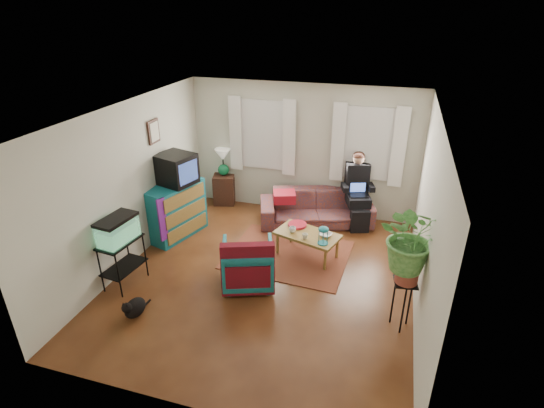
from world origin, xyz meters
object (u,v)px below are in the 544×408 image
(dresser, at_px, (175,210))
(side_table, at_px, (224,189))
(sofa, at_px, (316,203))
(armchair, at_px, (248,262))
(coffee_table, at_px, (307,245))
(aquarium_stand, at_px, (124,263))
(plant_stand, at_px, (402,304))

(dresser, bearing_deg, side_table, 94.44)
(sofa, bearing_deg, dresser, -171.90)
(sofa, height_order, side_table, sofa)
(armchair, distance_m, coffee_table, 1.25)
(side_table, bearing_deg, armchair, -60.91)
(aquarium_stand, relative_size, coffee_table, 0.72)
(armchair, bearing_deg, side_table, -80.75)
(sofa, relative_size, coffee_table, 2.06)
(coffee_table, bearing_deg, aquarium_stand, -130.56)
(sofa, distance_m, side_table, 2.09)
(dresser, bearing_deg, armchair, -13.94)
(side_table, relative_size, plant_stand, 0.87)
(aquarium_stand, height_order, plant_stand, aquarium_stand)
(sofa, xyz_separation_m, plant_stand, (1.65, -2.61, -0.06))
(plant_stand, bearing_deg, side_table, 141.52)
(plant_stand, bearing_deg, aquarium_stand, -177.15)
(dresser, relative_size, coffee_table, 1.07)
(dresser, xyz_separation_m, plant_stand, (4.05, -1.41, -0.14))
(dresser, height_order, armchair, dresser)
(dresser, xyz_separation_m, armchair, (1.79, -1.07, -0.12))
(side_table, bearing_deg, sofa, -9.42)
(dresser, height_order, coffee_table, dresser)
(side_table, height_order, aquarium_stand, aquarium_stand)
(dresser, bearing_deg, coffee_table, 15.82)
(side_table, relative_size, dresser, 0.57)
(side_table, bearing_deg, coffee_table, -36.41)
(coffee_table, relative_size, plant_stand, 1.44)
(sofa, height_order, coffee_table, sofa)
(sofa, xyz_separation_m, aquarium_stand, (-2.41, -2.81, -0.04))
(armchair, xyz_separation_m, plant_stand, (2.26, -0.34, -0.02))
(sofa, bearing_deg, coffee_table, -104.11)
(sofa, xyz_separation_m, side_table, (-2.06, 0.34, -0.10))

